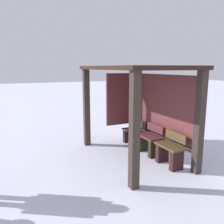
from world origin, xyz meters
TOP-DOWN VIEW (x-y plane):
  - ground_plane at (0.00, 0.00)m, footprint 60.00×60.00m
  - bus_shelter at (-0.13, 0.25)m, footprint 2.95×1.78m
  - bench_left_inside at (-0.81, 0.48)m, footprint 0.71×0.42m
  - bench_center_inside at (0.00, 0.48)m, footprint 0.71×0.38m
  - bench_right_inside at (0.81, 0.48)m, footprint 0.71×0.35m

SIDE VIEW (x-z plane):
  - ground_plane at x=0.00m, z-range 0.00..0.00m
  - bench_left_inside at x=-0.81m, z-range -0.07..0.64m
  - bench_center_inside at x=0.00m, z-range -0.06..0.71m
  - bench_right_inside at x=0.81m, z-range -0.06..0.71m
  - bus_shelter at x=-0.13m, z-range 0.49..2.73m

